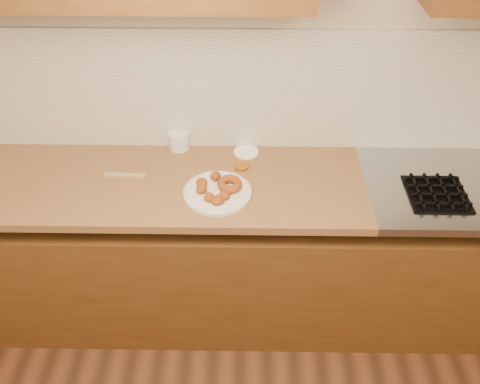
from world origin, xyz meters
name	(u,v)px	position (x,y,z in m)	size (l,w,h in m)	color
wall_back	(258,60)	(0.00, 2.00, 1.35)	(4.00, 0.02, 2.70)	beige
base_cabinet	(254,259)	(0.00, 1.69, 0.39)	(3.60, 0.60, 0.77)	#593417
butcher_block	(116,184)	(-0.65, 1.69, 0.88)	(2.30, 0.62, 0.04)	brown
backsplash	(257,92)	(0.00, 1.99, 1.20)	(3.60, 0.02, 0.60)	beige
donut_plate	(218,193)	(-0.17, 1.60, 0.91)	(0.30, 0.30, 0.02)	beige
ring_donut	(230,184)	(-0.12, 1.62, 0.94)	(0.11, 0.11, 0.04)	#863909
fried_dough_chunks	(212,190)	(-0.20, 1.58, 0.94)	(0.17, 0.22, 0.05)	#863909
plastic_tub	(179,140)	(-0.38, 1.96, 0.94)	(0.10, 0.10, 0.09)	silver
tub_lid	(246,152)	(-0.05, 1.92, 0.90)	(0.12, 0.12, 0.01)	white
brass_jar_lid	(241,167)	(-0.07, 1.80, 0.91)	(0.07, 0.07, 0.01)	#AB6C1A
wooden_utensil	(125,176)	(-0.61, 1.72, 0.91)	(0.19, 0.02, 0.02)	#9D7A52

